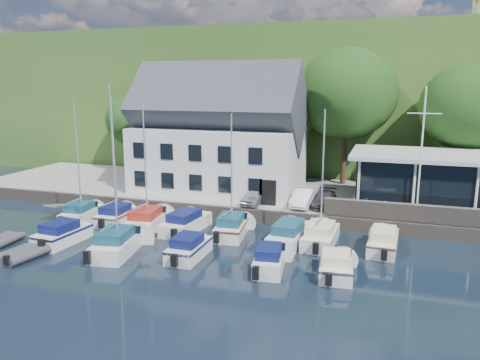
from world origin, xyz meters
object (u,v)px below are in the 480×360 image
at_px(car_dgrey, 325,199).
at_px(boat_r1_6, 323,177).
at_px(boat_r1_0, 78,165).
at_px(boat_r2_4, 336,264).
at_px(boat_r2_1, 114,177).
at_px(boat_r1_3, 186,221).
at_px(dinghy_1, 23,252).
at_px(boat_r1_4, 232,169).
at_px(boat_r2_0, 62,232).
at_px(car_blue, 375,202).
at_px(club_pavilion, 441,181).
at_px(boat_r1_1, 115,166).
at_px(boat_r2_2, 189,246).
at_px(car_white, 303,198).
at_px(car_silver, 254,196).
at_px(boat_r1_7, 383,239).
at_px(boat_r2_3, 270,257).
at_px(harbor_building, 219,140).
at_px(dinghy_0, 3,239).
at_px(boat_r1_2, 145,165).
at_px(flagpole, 421,154).
at_px(boat_r1_5, 289,232).

bearing_deg(car_dgrey, boat_r1_6, -84.81).
height_order(boat_r1_0, boat_r2_4, boat_r1_0).
bearing_deg(boat_r2_1, boat_r1_3, 58.66).
bearing_deg(boat_r2_4, dinghy_1, -175.20).
bearing_deg(boat_r1_4, boat_r2_0, -161.56).
relative_size(car_dgrey, car_blue, 1.03).
bearing_deg(club_pavilion, boat_r1_1, -160.18).
bearing_deg(boat_r2_1, boat_r1_6, 15.95).
distance_m(boat_r1_3, boat_r2_2, 5.17).
height_order(club_pavilion, boat_r1_1, boat_r1_1).
bearing_deg(car_white, boat_r2_4, -67.25).
bearing_deg(car_silver, car_dgrey, 12.39).
bearing_deg(boat_r1_6, boat_r1_7, 5.04).
bearing_deg(boat_r1_7, boat_r2_3, -135.42).
bearing_deg(boat_r2_1, harbor_building, 75.62).
bearing_deg(car_white, boat_r1_7, -38.43).
distance_m(car_white, dinghy_0, 21.18).
bearing_deg(boat_r2_4, car_dgrey, 96.03).
bearing_deg(boat_r1_2, boat_r2_2, -47.76).
relative_size(car_blue, flagpole, 0.41).
height_order(car_dgrey, boat_r2_4, car_dgrey).
xyz_separation_m(harbor_building, boat_r1_4, (4.28, -8.96, -0.70)).
bearing_deg(club_pavilion, dinghy_0, -151.89).
distance_m(car_white, boat_r1_3, 9.27).
bearing_deg(boat_r2_2, car_silver, 82.83).
distance_m(flagpole, boat_r1_2, 19.03).
bearing_deg(flagpole, harbor_building, 165.93).
xyz_separation_m(boat_r1_2, boat_r1_4, (6.29, 0.33, 0.03)).
bearing_deg(club_pavilion, flagpole, -115.91).
relative_size(boat_r1_5, boat_r2_3, 1.41).
xyz_separation_m(boat_r1_2, dinghy_1, (-4.14, -7.54, -4.24)).
relative_size(car_blue, dinghy_1, 1.15).
bearing_deg(flagpole, boat_r1_5, -146.55).
bearing_deg(car_silver, boat_r2_4, -48.87).
bearing_deg(boat_r1_5, harbor_building, 135.31).
xyz_separation_m(harbor_building, club_pavilion, (18.00, -0.50, -2.30)).
distance_m(car_dgrey, boat_r1_6, 6.53).
relative_size(boat_r1_1, boat_r1_6, 0.97).
relative_size(boat_r1_6, boat_r2_0, 1.59).
bearing_deg(boat_r1_7, car_silver, 156.79).
relative_size(boat_r1_0, boat_r2_0, 1.54).
height_order(boat_r1_1, boat_r1_2, boat_r1_2).
bearing_deg(boat_r1_2, car_dgrey, 20.28).
height_order(boat_r1_3, boat_r2_0, boat_r1_3).
bearing_deg(boat_r2_3, boat_r2_0, 171.54).
height_order(car_dgrey, boat_r2_1, boat_r2_1).
distance_m(boat_r1_0, boat_r2_0, 6.22).
relative_size(boat_r1_4, boat_r1_7, 1.50).
height_order(boat_r1_2, boat_r1_4, boat_r1_4).
bearing_deg(boat_r1_6, dinghy_1, -152.28).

